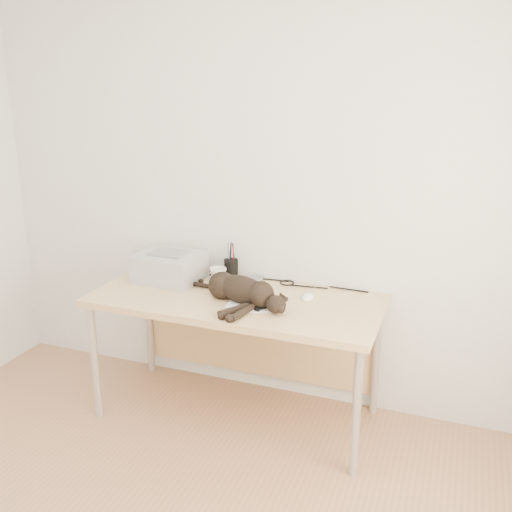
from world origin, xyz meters
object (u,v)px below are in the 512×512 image
at_px(mug, 218,275).
at_px(mouse, 308,295).
at_px(printer, 170,267).
at_px(desk, 242,314).
at_px(pen_cup, 231,268).
at_px(cat, 239,291).

bearing_deg(mug, mouse, -5.19).
bearing_deg(printer, desk, -4.51).
bearing_deg(pen_cup, desk, -53.81).
xyz_separation_m(pen_cup, mouse, (0.52, -0.16, -0.04)).
bearing_deg(desk, mug, 152.73).
distance_m(cat, pen_cup, 0.40).
distance_m(cat, mug, 0.34).
height_order(desk, printer, printer).
relative_size(printer, cat, 0.59).
bearing_deg(desk, mouse, 6.80).
bearing_deg(printer, pen_cup, 26.94).
bearing_deg(printer, cat, -19.48).
height_order(printer, mouse, printer).
bearing_deg(mug, printer, -168.66).
height_order(cat, pen_cup, pen_cup).
bearing_deg(mug, pen_cup, 71.19).
bearing_deg(cat, mug, 152.68).
distance_m(pen_cup, mouse, 0.55).
relative_size(cat, pen_cup, 2.99).
relative_size(desk, cat, 2.45).
relative_size(desk, mouse, 14.10).
height_order(cat, mug, cat).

